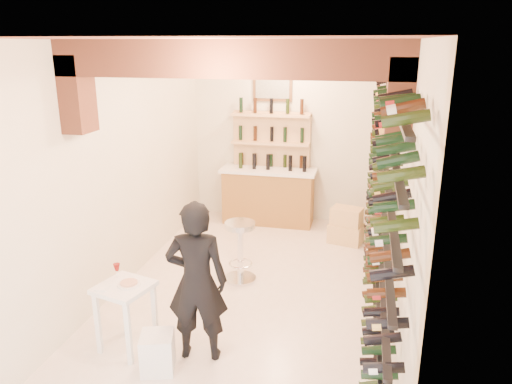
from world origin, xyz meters
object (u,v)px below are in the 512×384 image
Objects in this scene: wine_rack at (378,187)px; person at (197,282)px; back_counter at (268,194)px; chrome_barstool at (240,247)px; tasting_table at (125,297)px; crate_lower at (346,233)px; white_stool at (158,352)px.

wine_rack is 3.32× the size of person.
chrome_barstool is (0.07, -2.33, -0.04)m from back_counter.
tasting_table is 4.12m from crate_lower.
tasting_table is (-0.71, -4.13, 0.08)m from back_counter.
person is 3.23× the size of crate_lower.
person reaches higher than crate_lower.
white_stool is 2.14m from chrome_barstool.
wine_rack is 10.73× the size of crate_lower.
wine_rack is 3.04m from white_stool.
tasting_table reaches higher than crate_lower.
person is 3.76m from crate_lower.
chrome_barstool is 2.18m from crate_lower.
person reaches higher than back_counter.
chrome_barstool is at bearing 81.34° from white_stool.
back_counter is 4.25× the size of white_stool.
white_stool is 0.75× the size of crate_lower.
back_counter is at bearing 124.66° from wine_rack.
back_counter is 2.00× the size of chrome_barstool.
person is at bearing -140.47° from wine_rack.
wine_rack is at bearing -78.85° from crate_lower.
person is (0.32, 0.33, 0.66)m from white_stool.
back_counter is 4.44m from white_stool.
person reaches higher than tasting_table.
person reaches higher than white_stool.
person is 1.80m from chrome_barstool.
back_counter is at bearing -98.13° from person.
back_counter is 2.33m from chrome_barstool.
white_stool reaches higher than crate_lower.
back_counter reaches higher than chrome_barstool.
tasting_table is 0.53× the size of person.
back_counter reaches higher than tasting_table.
crate_lower is (1.36, 3.44, -0.70)m from person.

